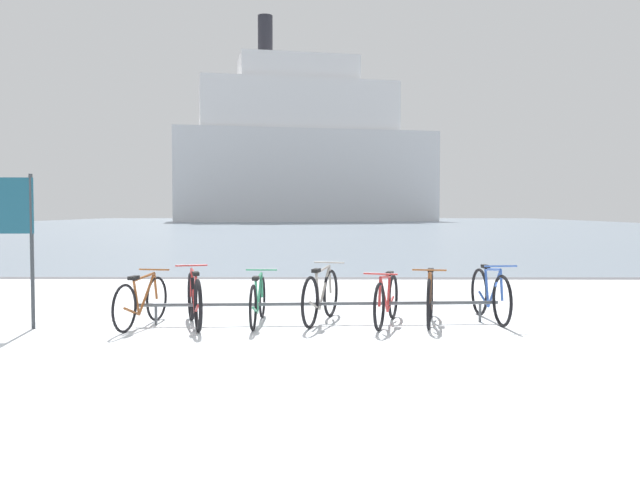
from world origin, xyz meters
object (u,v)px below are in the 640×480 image
at_px(bicycle_1, 194,299).
at_px(bicycle_5, 430,298).
at_px(bicycle_2, 258,300).
at_px(info_sign, 12,223).
at_px(bicycle_6, 490,295).
at_px(bicycle_4, 386,300).
at_px(bicycle_0, 142,301).
at_px(bicycle_3, 321,296).
at_px(ferry_ship, 302,153).

distance_m(bicycle_1, bicycle_5, 3.30).
bearing_deg(bicycle_2, info_sign, -172.51).
bearing_deg(bicycle_5, bicycle_6, 12.32).
xyz_separation_m(bicycle_4, info_sign, (-5.05, -0.37, 1.08)).
xyz_separation_m(bicycle_0, bicycle_2, (1.58, 0.22, -0.01)).
distance_m(bicycle_3, bicycle_4, 0.94).
distance_m(bicycle_2, bicycle_5, 2.43).
height_order(bicycle_1, bicycle_6, bicycle_6).
distance_m(bicycle_5, ferry_ship, 83.82).
relative_size(bicycle_5, ferry_ship, 0.04).
relative_size(bicycle_4, info_sign, 0.78).
distance_m(bicycle_0, bicycle_1, 0.72).
distance_m(bicycle_2, bicycle_4, 1.80).
distance_m(bicycle_3, bicycle_5, 1.55).
relative_size(bicycle_6, ferry_ship, 0.05).
xyz_separation_m(bicycle_2, bicycle_3, (0.89, 0.14, 0.04)).
height_order(bicycle_6, info_sign, info_sign).
height_order(bicycle_2, bicycle_6, bicycle_6).
xyz_separation_m(bicycle_2, bicycle_5, (2.43, 0.08, 0.03)).
xyz_separation_m(bicycle_0, bicycle_5, (4.01, 0.30, 0.02)).
xyz_separation_m(bicycle_4, bicycle_6, (1.53, 0.33, 0.03)).
relative_size(bicycle_1, ferry_ship, 0.04).
relative_size(bicycle_1, bicycle_4, 0.98).
bearing_deg(bicycle_3, bicycle_6, 3.10).
height_order(bicycle_3, bicycle_5, bicycle_3).
relative_size(bicycle_1, info_sign, 0.77).
bearing_deg(bicycle_6, bicycle_5, -167.68).
bearing_deg(ferry_ship, bicycle_2, -88.37).
bearing_deg(bicycle_1, bicycle_3, 10.24).
xyz_separation_m(bicycle_6, ferry_ship, (-5.70, 82.99, 9.09)).
bearing_deg(bicycle_0, bicycle_1, 3.88).
distance_m(bicycle_0, bicycle_2, 1.60).
xyz_separation_m(bicycle_0, info_sign, (-1.66, -0.20, 1.08)).
distance_m(info_sign, ferry_ship, 84.08).
distance_m(bicycle_2, bicycle_6, 3.34).
xyz_separation_m(bicycle_6, info_sign, (-6.58, -0.70, 1.04)).
distance_m(bicycle_0, info_sign, 1.99).
xyz_separation_m(bicycle_3, bicycle_4, (0.92, -0.19, -0.03)).
height_order(bicycle_2, bicycle_5, bicycle_5).
bearing_deg(bicycle_1, bicycle_6, 6.10).
distance_m(bicycle_4, info_sign, 5.17).
distance_m(bicycle_5, bicycle_6, 0.92).
bearing_deg(bicycle_5, ferry_ship, 93.30).
xyz_separation_m(bicycle_5, bicycle_6, (0.90, 0.20, 0.02)).
height_order(bicycle_0, bicycle_1, bicycle_1).
height_order(bicycle_0, ferry_ship, ferry_ship).
height_order(bicycle_5, bicycle_6, bicycle_6).
relative_size(bicycle_3, bicycle_5, 1.03).
bearing_deg(info_sign, bicycle_6, 6.08).
xyz_separation_m(bicycle_2, bicycle_4, (1.80, -0.05, 0.01)).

